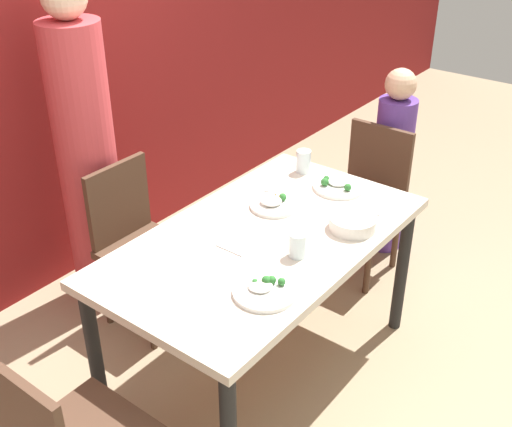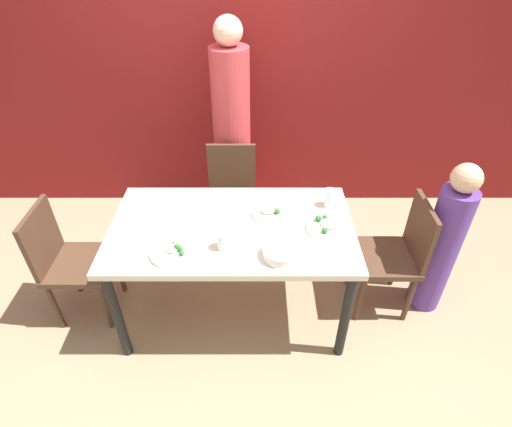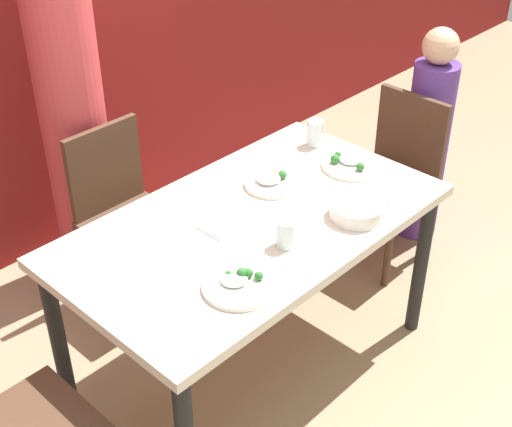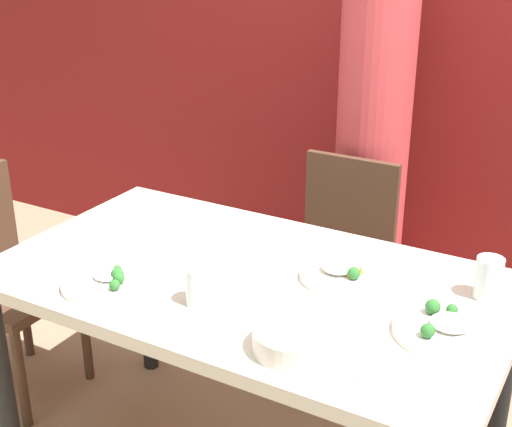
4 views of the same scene
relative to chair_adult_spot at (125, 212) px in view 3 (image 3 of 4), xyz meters
The scene contains 15 objects.
ground_plane 0.89m from the chair_adult_spot, 86.37° to the right, with size 10.00×10.00×0.00m, color #998466.
dining_table 0.78m from the chair_adult_spot, 86.37° to the right, with size 1.48×0.84×0.76m.
chair_adult_spot is the anchor object (origin of this frame).
chair_child_spot 1.31m from the chair_adult_spot, 31.38° to the right, with size 0.40×0.40×0.85m.
person_adult 0.47m from the chair_adult_spot, 90.00° to the left, with size 0.30×0.30×1.73m.
person_child 1.57m from the chair_adult_spot, 25.93° to the right, with size 0.22×0.22×1.14m.
bowl_curry 1.12m from the chair_adult_spot, 72.15° to the right, with size 0.20×0.20×0.06m.
plate_rice_adult 0.76m from the chair_adult_spot, 66.53° to the right, with size 0.22×0.22×0.05m.
plate_rice_child 1.04m from the chair_adult_spot, 51.62° to the right, with size 0.25×0.25×0.06m.
plate_noodles 1.08m from the chair_adult_spot, 105.09° to the right, with size 0.24×0.24×0.05m.
glass_water_tall 1.01m from the chair_adult_spot, 89.40° to the right, with size 0.07×0.07×0.10m.
glass_water_short 0.93m from the chair_adult_spot, 39.17° to the right, with size 0.07×0.07×0.12m.
napkin_folded 0.77m from the chair_adult_spot, 95.25° to the right, with size 0.14×0.14×0.01m.
fork_steel 1.21m from the chair_adult_spot, 60.57° to the right, with size 0.17×0.09×0.01m.
spoon_steel 0.73m from the chair_adult_spot, 46.81° to the right, with size 0.17×0.09×0.01m.
Camera 3 is at (-1.59, -1.53, 2.24)m, focal length 50.00 mm.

